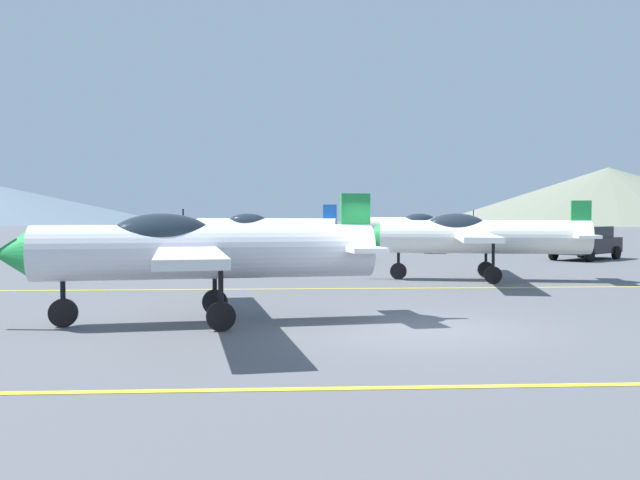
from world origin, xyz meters
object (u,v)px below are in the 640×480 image
Objects in this scene: airplane_back at (410,226)px; car_sedan at (586,242)px; airplane_mid at (474,236)px; airplane_near at (193,250)px; airplane_far at (260,229)px.

car_sedan is at bearing -54.41° from airplane_back.
airplane_near is at bearing -133.79° from airplane_mid.
airplane_far is at bearing 124.84° from airplane_mid.
airplane_far is at bearing 177.57° from car_sedan.
airplane_far is 1.00× the size of airplane_back.
airplane_far is 15.87m from car_sedan.
airplane_mid is 13.11m from car_sedan.
car_sedan is at bearing -2.43° from airplane_far.
airplane_near is at bearing -109.05° from airplane_back.
airplane_near is 1.00× the size of airplane_back.
car_sedan is (6.86, -9.59, -0.66)m from airplane_back.
airplane_near reaches higher than car_sedan.
airplane_near is 29.93m from airplane_back.
airplane_far is (0.80, 19.38, 0.00)m from airplane_near.
airplane_mid is 19.72m from airplane_back.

